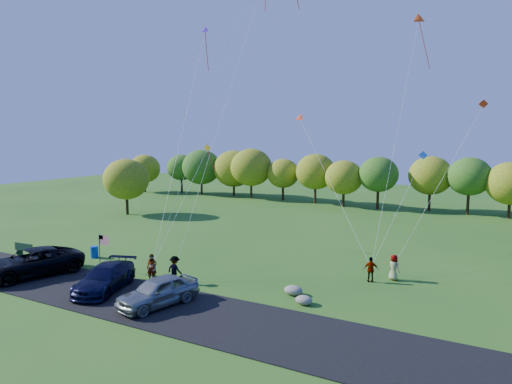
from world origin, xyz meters
TOP-DOWN VIEW (x-y plane):
  - ground at (0.00, 0.00)m, footprint 140.00×140.00m
  - asphalt_lane at (0.00, -4.00)m, footprint 44.00×6.00m
  - treeline at (-0.63, 36.26)m, footprint 75.60×27.95m
  - minivan_dark at (-9.55, -3.97)m, footprint 4.94×7.39m
  - minivan_navy at (-2.79, -3.65)m, footprint 3.88×5.90m
  - minivan_silver at (1.92, -4.08)m, footprint 3.14×5.29m
  - flyer_a at (-1.43, -0.80)m, footprint 0.81×0.70m
  - flyer_b at (-1.44, -0.80)m, footprint 0.98×0.94m
  - flyer_c at (0.07, -0.25)m, footprint 1.22×0.75m
  - flyer_d at (11.52, 6.20)m, footprint 1.08×0.77m
  - flyer_e at (12.78, 7.35)m, footprint 1.02×0.91m
  - park_bench at (-14.86, -0.82)m, footprint 2.03×0.56m
  - trash_barrel at (-9.63, 1.65)m, footprint 0.62×0.62m
  - flag_assembly at (-6.12, -0.70)m, footprint 1.00×0.65m
  - boulder_near at (7.98, 1.40)m, footprint 1.18×0.92m
  - boulder_far at (9.17, 0.22)m, footprint 1.02×0.85m
  - kites_aloft at (3.89, 12.36)m, footprint 22.40×9.72m

SIDE VIEW (x-z plane):
  - ground at x=0.00m, z-range 0.00..0.00m
  - asphalt_lane at x=0.00m, z-range 0.00..0.06m
  - boulder_far at x=9.17m, z-range 0.00..0.53m
  - boulder_near at x=7.98m, z-range 0.00..0.59m
  - trash_barrel at x=-9.63m, z-range 0.00..0.93m
  - park_bench at x=-14.86m, z-range 0.04..1.16m
  - flyer_b at x=-1.44m, z-range 0.00..1.60m
  - flyer_d at x=11.52m, z-range 0.00..1.71m
  - minivan_navy at x=-2.79m, z-range 0.06..1.65m
  - flyer_e at x=12.78m, z-range 0.00..1.75m
  - minivan_silver at x=1.92m, z-range 0.06..1.75m
  - flyer_c at x=0.07m, z-range 0.00..1.82m
  - flyer_a at x=-1.43m, z-range 0.00..1.89m
  - minivan_dark at x=-9.55m, z-range 0.06..1.94m
  - flag_assembly at x=-6.12m, z-range 0.69..3.39m
  - treeline at x=-0.63m, z-range 0.57..8.84m
  - kites_aloft at x=3.89m, z-range 10.46..29.25m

